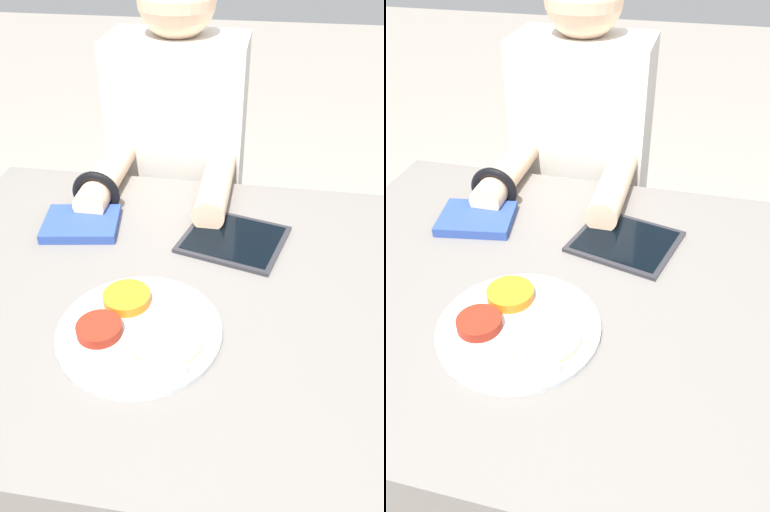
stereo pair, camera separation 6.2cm
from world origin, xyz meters
TOP-DOWN VIEW (x-y plane):
  - ground_plane at (0.00, 0.00)m, footprint 12.00×12.00m
  - dining_table at (0.00, 0.00)m, footprint 1.08×0.82m
  - thali_tray at (-0.07, -0.12)m, footprint 0.27×0.27m
  - red_notebook at (-0.26, 0.16)m, footprint 0.17×0.15m
  - tablet_device at (0.07, 0.16)m, footprint 0.24×0.22m
  - person_diner at (-0.12, 0.56)m, footprint 0.36×0.49m

SIDE VIEW (x-z plane):
  - ground_plane at x=0.00m, z-range 0.00..0.00m
  - dining_table at x=0.00m, z-range 0.00..0.76m
  - person_diner at x=-0.12m, z-range -0.03..1.21m
  - tablet_device at x=0.07m, z-range 0.76..0.77m
  - red_notebook at x=-0.26m, z-range 0.76..0.78m
  - thali_tray at x=-0.07m, z-range 0.76..0.79m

